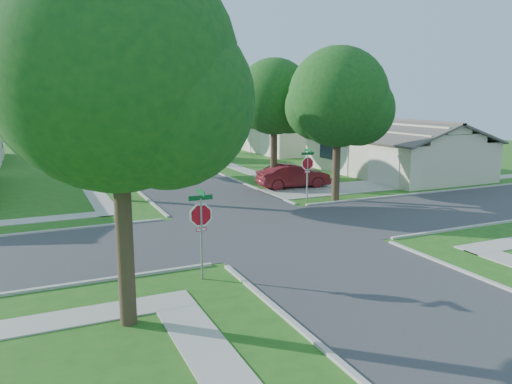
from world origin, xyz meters
The scene contains 20 objects.
ground centered at (0.00, 0.00, 0.00)m, with size 100.00×100.00×0.00m, color #215A18.
road_ns centered at (0.00, 0.00, 0.00)m, with size 7.00×100.00×0.02m, color #333335.
sidewalk_ne centered at (6.10, 26.00, 0.02)m, with size 1.20×40.00×0.04m, color #9E9B91.
sidewalk_nw centered at (-6.10, 26.00, 0.02)m, with size 1.20×40.00×0.04m, color #9E9B91.
driveway centered at (7.90, 7.10, 0.03)m, with size 8.80×3.60×0.05m, color #9E9B91.
stop_sign_sw centered at (-4.70, -4.70, 2.03)m, with size 1.05×0.80×2.98m.
stop_sign_ne centered at (4.70, 4.70, 2.03)m, with size 1.05×0.80×2.98m.
tree_e_near centered at (4.75, 9.01, 5.64)m, with size 4.97×4.80×8.28m.
tree_e_mid centered at (4.76, 21.01, 6.25)m, with size 5.59×5.40×9.21m.
tree_e_far centered at (4.75, 34.01, 5.98)m, with size 5.17×5.00×8.72m.
tree_w_near centered at (-4.64, 9.01, 6.12)m, with size 5.38×5.20×8.97m.
tree_w_mid centered at (-4.64, 21.01, 6.49)m, with size 5.80×5.60×9.56m.
tree_w_far centered at (-4.65, 34.01, 5.51)m, with size 4.76×4.60×8.04m.
tree_sw_corner centered at (-7.44, -6.99, 6.26)m, with size 6.21×6.00×9.55m.
tree_ne_corner centered at (6.36, 4.21, 5.59)m, with size 5.80×5.60×8.66m.
house_ne_near centered at (15.99, 11.00, 1.52)m, with size 8.42×13.60×4.23m.
house_ne_far centered at (15.99, 29.00, 1.52)m, with size 8.42×13.60×4.23m.
car_driveway centered at (6.00, 8.70, 0.78)m, with size 1.66×4.76×1.57m, color #5C1318.
car_curb_east centered at (3.20, 29.85, 0.72)m, with size 1.70×4.23×1.44m, color black.
car_curb_west centered at (-1.20, 41.19, 0.62)m, with size 1.73×4.25×1.23m, color black.
Camera 1 is at (-9.51, -19.58, 5.90)m, focal length 35.00 mm.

